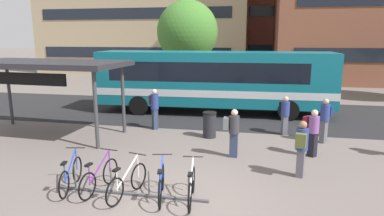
% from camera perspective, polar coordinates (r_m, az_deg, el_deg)
% --- Properties ---
extents(ground, '(200.00, 200.00, 0.00)m').
position_cam_1_polar(ground, '(8.51, -3.77, -15.77)').
color(ground, '#6B605B').
extents(bus_lane_asphalt, '(80.00, 7.20, 0.01)m').
position_cam_1_polar(bus_lane_asphalt, '(17.98, 4.57, -0.79)').
color(bus_lane_asphalt, '#232326').
rests_on(bus_lane_asphalt, ground).
extents(city_bus, '(12.10, 2.97, 3.20)m').
position_cam_1_polar(city_bus, '(17.71, 3.89, 4.84)').
color(city_bus, '#0F6070').
rests_on(city_bus, ground).
extents(bike_rack, '(4.05, 0.11, 0.70)m').
position_cam_1_polar(bike_rack, '(8.98, -10.38, -13.74)').
color(bike_rack, '#47474C').
rests_on(bike_rack, ground).
extents(parked_bicycle_blue_0, '(0.55, 1.70, 0.99)m').
position_cam_1_polar(parked_bicycle_blue_0, '(9.59, -19.75, -10.65)').
color(parked_bicycle_blue_0, black).
rests_on(parked_bicycle_blue_0, ground).
extents(parked_bicycle_purple_1, '(0.52, 1.71, 0.99)m').
position_cam_1_polar(parked_bicycle_purple_1, '(9.25, -15.35, -11.21)').
color(parked_bicycle_purple_1, black).
rests_on(parked_bicycle_purple_1, ground).
extents(parked_bicycle_white_2, '(0.59, 1.69, 0.99)m').
position_cam_1_polar(parked_bicycle_white_2, '(8.78, -10.86, -12.26)').
color(parked_bicycle_white_2, black).
rests_on(parked_bicycle_white_2, ground).
extents(parked_bicycle_blue_3, '(0.57, 1.69, 0.99)m').
position_cam_1_polar(parked_bicycle_blue_3, '(8.59, -5.21, -12.65)').
color(parked_bicycle_blue_3, black).
rests_on(parked_bicycle_blue_3, ground).
extents(parked_bicycle_silver_4, '(0.52, 1.72, 0.99)m').
position_cam_1_polar(parked_bicycle_silver_4, '(8.41, -0.08, -13.17)').
color(parked_bicycle_silver_4, black).
rests_on(parked_bicycle_silver_4, ground).
extents(transit_shelter, '(6.58, 3.34, 3.01)m').
position_cam_1_polar(transit_shelter, '(14.62, -23.79, 6.49)').
color(transit_shelter, '#38383D').
rests_on(transit_shelter, ground).
extents(commuter_olive_pack_1, '(0.43, 0.58, 1.65)m').
position_cam_1_polar(commuter_olive_pack_1, '(10.06, 17.99, -6.03)').
color(commuter_olive_pack_1, '#565660').
rests_on(commuter_olive_pack_1, ground).
extents(commuter_maroon_pack_2, '(0.59, 0.58, 1.61)m').
position_cam_1_polar(commuter_maroon_pack_2, '(11.96, 19.67, -3.44)').
color(commuter_maroon_pack_2, black).
rests_on(commuter_maroon_pack_2, ground).
extents(commuter_navy_pack_3, '(0.56, 0.60, 1.70)m').
position_cam_1_polar(commuter_navy_pack_3, '(13.66, 21.55, -1.48)').
color(commuter_navy_pack_3, '#565660').
rests_on(commuter_navy_pack_3, ground).
extents(commuter_grey_pack_4, '(0.53, 0.35, 1.63)m').
position_cam_1_polar(commuter_grey_pack_4, '(11.26, 6.92, -3.67)').
color(commuter_grey_pack_4, '#2D3851').
rests_on(commuter_grey_pack_4, ground).
extents(commuter_black_pack_5, '(0.45, 0.59, 1.60)m').
position_cam_1_polar(commuter_black_pack_5, '(14.27, 15.38, -0.76)').
color(commuter_black_pack_5, '#565660').
rests_on(commuter_black_pack_5, ground).
extents(commuter_maroon_pack_6, '(0.56, 0.60, 1.76)m').
position_cam_1_polar(commuter_maroon_pack_6, '(14.67, -6.36, 0.32)').
color(commuter_maroon_pack_6, '#2D3851').
rests_on(commuter_maroon_pack_6, ground).
extents(trash_bin, '(0.55, 0.55, 1.03)m').
position_cam_1_polar(trash_bin, '(13.50, 2.97, -2.82)').
color(trash_bin, '#232328').
rests_on(trash_bin, ground).
extents(street_tree_1, '(4.47, 4.47, 6.61)m').
position_cam_1_polar(street_tree_1, '(25.53, -0.79, 12.73)').
color(street_tree_1, brown).
rests_on(street_tree_1, ground).
extents(building_centre_block, '(17.73, 13.59, 16.80)m').
position_cam_1_polar(building_centre_block, '(46.57, 12.27, 17.15)').
color(building_centre_block, brown).
rests_on(building_centre_block, ground).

